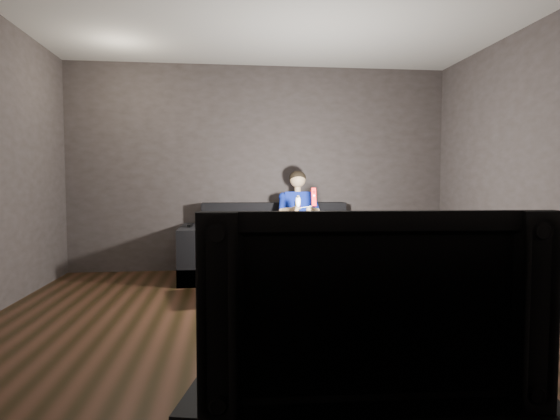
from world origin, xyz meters
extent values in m
plane|color=black|center=(0.00, 0.00, 0.00)|extent=(5.00, 5.00, 0.00)
cube|color=#37312F|center=(0.00, 2.50, 1.35)|extent=(5.00, 0.04, 2.70)
cube|color=#37312F|center=(0.00, -2.50, 1.35)|extent=(5.00, 0.04, 2.70)
cube|color=black|center=(0.16, 1.94, 0.10)|extent=(2.33, 1.01, 0.20)
cube|color=black|center=(-0.31, 1.83, 0.32)|extent=(0.91, 0.71, 0.24)
cube|color=black|center=(0.63, 1.83, 0.32)|extent=(0.91, 0.71, 0.24)
cube|color=black|center=(0.16, 2.32, 0.67)|extent=(1.87, 0.23, 0.46)
cube|color=black|center=(-0.89, 1.94, 0.32)|extent=(0.23, 1.01, 0.64)
cube|color=black|center=(1.21, 1.94, 0.32)|extent=(0.23, 1.01, 0.64)
cube|color=black|center=(0.42, 1.81, 0.52)|extent=(0.33, 0.42, 0.15)
cube|color=#043698|center=(0.42, 2.03, 0.82)|extent=(0.33, 0.24, 0.46)
cube|color=#DD9807|center=(0.42, 1.93, 0.89)|extent=(0.10, 0.10, 0.11)
cube|color=#B11F2F|center=(0.42, 1.93, 0.89)|extent=(0.07, 0.07, 0.07)
cylinder|color=#D9B37F|center=(0.42, 2.03, 1.07)|extent=(0.08, 0.08, 0.07)
sphere|color=#D9B37F|center=(0.42, 2.03, 1.20)|extent=(0.20, 0.20, 0.20)
ellipsoid|color=black|center=(0.42, 2.04, 1.22)|extent=(0.21, 0.21, 0.18)
cylinder|color=#043698|center=(0.22, 1.96, 0.90)|extent=(0.09, 0.25, 0.21)
cylinder|color=#043698|center=(0.63, 1.96, 0.90)|extent=(0.09, 0.25, 0.21)
cylinder|color=#D9B37F|center=(0.28, 1.78, 0.85)|extent=(0.15, 0.26, 0.11)
cylinder|color=#D9B37F|center=(0.58, 1.78, 0.85)|extent=(0.15, 0.26, 0.11)
sphere|color=#D9B37F|center=(0.34, 1.68, 0.84)|extent=(0.09, 0.09, 0.09)
sphere|color=#D9B37F|center=(0.52, 1.68, 0.84)|extent=(0.09, 0.09, 0.09)
cylinder|color=#D9B37F|center=(0.34, 1.59, 0.28)|extent=(0.10, 0.10, 0.37)
cylinder|color=#D9B37F|center=(0.51, 1.59, 0.28)|extent=(0.10, 0.10, 0.37)
cube|color=red|center=(0.52, 1.44, 1.00)|extent=(0.05, 0.08, 0.21)
cube|color=maroon|center=(0.52, 1.42, 1.06)|extent=(0.03, 0.01, 0.03)
cylinder|color=white|center=(0.52, 1.42, 0.99)|extent=(0.02, 0.01, 0.02)
ellipsoid|color=white|center=(0.34, 1.44, 0.95)|extent=(0.07, 0.10, 0.15)
cylinder|color=black|center=(0.34, 1.41, 1.01)|extent=(0.03, 0.01, 0.03)
cube|color=black|center=(-0.89, 1.88, 0.65)|extent=(0.05, 0.17, 0.03)
cube|color=black|center=(-0.89, 1.94, 0.67)|extent=(0.02, 0.02, 0.00)
cube|color=black|center=(0.01, 0.98, 0.37)|extent=(1.16, 0.73, 0.05)
cube|color=black|center=(-0.48, 0.76, 0.17)|extent=(0.06, 0.06, 0.34)
cube|color=black|center=(0.50, 0.76, 0.17)|extent=(0.06, 0.06, 0.34)
cube|color=black|center=(-0.48, 1.20, 0.17)|extent=(0.06, 0.06, 0.34)
cube|color=black|center=(0.50, 1.20, 0.17)|extent=(0.06, 0.06, 0.34)
imported|color=black|center=(0.03, -2.27, 0.76)|extent=(1.10, 0.19, 0.63)
cube|color=white|center=(0.52, -2.27, 0.55)|extent=(0.06, 0.16, 0.20)
camera|label=1|loc=(-0.43, -3.73, 1.16)|focal=30.00mm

